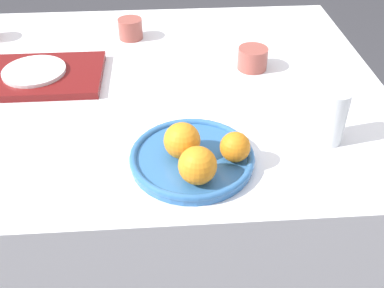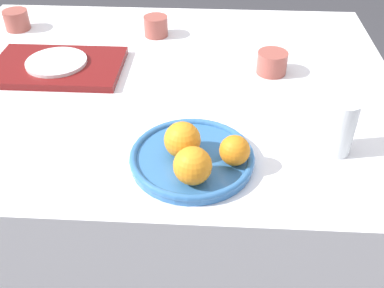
{
  "view_description": "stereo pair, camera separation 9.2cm",
  "coord_description": "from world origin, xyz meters",
  "px_view_note": "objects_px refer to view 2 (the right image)",
  "views": [
    {
      "loc": [
        0.06,
        -1.06,
        1.34
      ],
      "look_at": [
        0.11,
        -0.34,
        0.77
      ],
      "focal_mm": 42.0,
      "sensor_mm": 36.0,
      "label": 1
    },
    {
      "loc": [
        0.15,
        -1.06,
        1.34
      ],
      "look_at": [
        0.11,
        -0.34,
        0.77
      ],
      "focal_mm": 42.0,
      "sensor_mm": 36.0,
      "label": 2
    }
  ],
  "objects_px": {
    "fruit_platter": "(192,158)",
    "orange_2": "(193,166)",
    "orange_1": "(235,150)",
    "cup_2": "(17,20)",
    "serving_tray": "(57,67)",
    "cup_0": "(272,63)",
    "cup_1": "(156,26)",
    "water_glass": "(340,127)",
    "orange_0": "(182,140)",
    "side_plate": "(56,62)"
  },
  "relations": [
    {
      "from": "orange_2",
      "to": "cup_1",
      "type": "relative_size",
      "value": 1.0
    },
    {
      "from": "serving_tray",
      "to": "cup_0",
      "type": "xyz_separation_m",
      "value": [
        0.6,
        0.02,
        0.02
      ]
    },
    {
      "from": "orange_2",
      "to": "orange_0",
      "type": "bearing_deg",
      "value": 107.82
    },
    {
      "from": "orange_0",
      "to": "side_plate",
      "type": "relative_size",
      "value": 0.45
    },
    {
      "from": "fruit_platter",
      "to": "orange_2",
      "type": "height_order",
      "value": "orange_2"
    },
    {
      "from": "cup_0",
      "to": "cup_1",
      "type": "xyz_separation_m",
      "value": [
        -0.35,
        0.22,
        0.0
      ]
    },
    {
      "from": "fruit_platter",
      "to": "orange_0",
      "type": "height_order",
      "value": "orange_0"
    },
    {
      "from": "orange_1",
      "to": "cup_0",
      "type": "distance_m",
      "value": 0.43
    },
    {
      "from": "fruit_platter",
      "to": "water_glass",
      "type": "bearing_deg",
      "value": 10.72
    },
    {
      "from": "cup_0",
      "to": "cup_2",
      "type": "bearing_deg",
      "value": 163.09
    },
    {
      "from": "cup_0",
      "to": "cup_1",
      "type": "height_order",
      "value": "cup_1"
    },
    {
      "from": "orange_0",
      "to": "orange_2",
      "type": "bearing_deg",
      "value": -72.18
    },
    {
      "from": "orange_0",
      "to": "side_plate",
      "type": "distance_m",
      "value": 0.53
    },
    {
      "from": "side_plate",
      "to": "cup_0",
      "type": "height_order",
      "value": "cup_0"
    },
    {
      "from": "water_glass",
      "to": "serving_tray",
      "type": "xyz_separation_m",
      "value": [
        -0.71,
        0.32,
        -0.05
      ]
    },
    {
      "from": "fruit_platter",
      "to": "serving_tray",
      "type": "distance_m",
      "value": 0.55
    },
    {
      "from": "orange_0",
      "to": "cup_0",
      "type": "relative_size",
      "value": 0.92
    },
    {
      "from": "orange_1",
      "to": "serving_tray",
      "type": "bearing_deg",
      "value": 141.07
    },
    {
      "from": "orange_2",
      "to": "cup_0",
      "type": "height_order",
      "value": "orange_2"
    },
    {
      "from": "fruit_platter",
      "to": "orange_2",
      "type": "xyz_separation_m",
      "value": [
        0.01,
        -0.07,
        0.04
      ]
    },
    {
      "from": "water_glass",
      "to": "side_plate",
      "type": "height_order",
      "value": "water_glass"
    },
    {
      "from": "cup_2",
      "to": "orange_1",
      "type": "bearing_deg",
      "value": -43.38
    },
    {
      "from": "orange_2",
      "to": "fruit_platter",
      "type": "bearing_deg",
      "value": 94.14
    },
    {
      "from": "orange_2",
      "to": "water_glass",
      "type": "distance_m",
      "value": 0.33
    },
    {
      "from": "cup_0",
      "to": "orange_2",
      "type": "bearing_deg",
      "value": -112.18
    },
    {
      "from": "serving_tray",
      "to": "side_plate",
      "type": "xyz_separation_m",
      "value": [
        0.0,
        0.0,
        0.02
      ]
    },
    {
      "from": "cup_0",
      "to": "orange_1",
      "type": "bearing_deg",
      "value": -105.04
    },
    {
      "from": "cup_1",
      "to": "cup_0",
      "type": "bearing_deg",
      "value": -32.61
    },
    {
      "from": "water_glass",
      "to": "side_plate",
      "type": "bearing_deg",
      "value": 155.63
    },
    {
      "from": "orange_1",
      "to": "cup_2",
      "type": "distance_m",
      "value": 0.96
    },
    {
      "from": "orange_0",
      "to": "side_plate",
      "type": "height_order",
      "value": "orange_0"
    },
    {
      "from": "serving_tray",
      "to": "side_plate",
      "type": "relative_size",
      "value": 2.14
    },
    {
      "from": "orange_0",
      "to": "cup_2",
      "type": "bearing_deg",
      "value": 132.72
    },
    {
      "from": "side_plate",
      "to": "water_glass",
      "type": "bearing_deg",
      "value": -24.37
    },
    {
      "from": "orange_2",
      "to": "cup_2",
      "type": "bearing_deg",
      "value": 130.6
    },
    {
      "from": "orange_0",
      "to": "cup_2",
      "type": "distance_m",
      "value": 0.87
    },
    {
      "from": "fruit_platter",
      "to": "side_plate",
      "type": "xyz_separation_m",
      "value": [
        -0.4,
        0.38,
        0.01
      ]
    },
    {
      "from": "orange_1",
      "to": "water_glass",
      "type": "distance_m",
      "value": 0.23
    },
    {
      "from": "orange_0",
      "to": "orange_1",
      "type": "relative_size",
      "value": 1.21
    },
    {
      "from": "fruit_platter",
      "to": "serving_tray",
      "type": "bearing_deg",
      "value": 136.57
    },
    {
      "from": "water_glass",
      "to": "orange_1",
      "type": "bearing_deg",
      "value": -161.71
    },
    {
      "from": "fruit_platter",
      "to": "water_glass",
      "type": "height_order",
      "value": "water_glass"
    },
    {
      "from": "fruit_platter",
      "to": "cup_1",
      "type": "relative_size",
      "value": 3.48
    },
    {
      "from": "serving_tray",
      "to": "cup_0",
      "type": "distance_m",
      "value": 0.6
    },
    {
      "from": "orange_2",
      "to": "serving_tray",
      "type": "height_order",
      "value": "orange_2"
    },
    {
      "from": "orange_0",
      "to": "cup_0",
      "type": "height_order",
      "value": "orange_0"
    },
    {
      "from": "cup_2",
      "to": "water_glass",
      "type": "bearing_deg",
      "value": -32.55
    },
    {
      "from": "serving_tray",
      "to": "cup_2",
      "type": "xyz_separation_m",
      "value": [
        -0.21,
        0.27,
        0.02
      ]
    },
    {
      "from": "fruit_platter",
      "to": "cup_1",
      "type": "height_order",
      "value": "cup_1"
    },
    {
      "from": "orange_1",
      "to": "cup_1",
      "type": "height_order",
      "value": "orange_1"
    }
  ]
}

